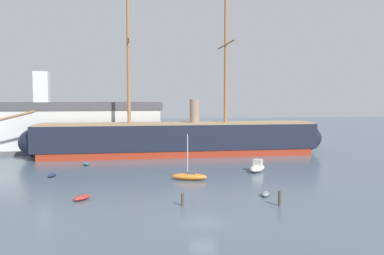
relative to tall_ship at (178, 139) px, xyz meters
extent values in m
plane|color=#4C5B6B|center=(-4.18, -45.03, -3.59)|extent=(400.00, 400.00, 0.00)
cube|color=maroon|center=(0.00, 0.00, -2.87)|extent=(55.70, 9.55, 1.45)
cube|color=black|center=(0.00, 0.00, 0.44)|extent=(58.02, 9.95, 5.16)
ellipsoid|color=black|center=(-26.60, 0.59, -0.28)|extent=(10.58, 8.04, 6.61)
ellipsoid|color=black|center=(26.60, -0.59, -0.28)|extent=(10.58, 8.04, 6.61)
cube|color=#9E7F5B|center=(0.00, 0.00, 3.18)|extent=(56.85, 9.23, 0.31)
cylinder|color=#936642|center=(-10.12, 0.22, 16.45)|extent=(0.72, 0.72, 26.86)
cylinder|color=#936642|center=(-10.12, 0.22, 19.67)|extent=(0.59, 13.89, 0.29)
cylinder|color=#936642|center=(10.12, -0.22, 16.45)|extent=(0.72, 0.72, 26.86)
cylinder|color=#936642|center=(10.12, -0.22, 19.67)|extent=(0.59, 13.89, 0.29)
cylinder|color=#936642|center=(-33.10, 0.73, 4.69)|extent=(9.15, 0.72, 2.75)
cylinder|color=gray|center=(3.47, -0.08, 5.60)|extent=(2.07, 2.07, 5.16)
ellipsoid|color=#B22D28|center=(-16.52, -34.11, -3.30)|extent=(2.45, 2.57, 0.58)
cube|color=#4C4C51|center=(-16.52, -34.11, -3.08)|extent=(0.83, 0.78, 0.09)
ellipsoid|color=gray|center=(5.53, -36.11, -3.33)|extent=(1.81, 2.39, 0.52)
cube|color=#4C4C51|center=(5.53, -36.11, -3.14)|extent=(0.82, 0.53, 0.08)
ellipsoid|color=orange|center=(-2.04, -25.08, -3.09)|extent=(5.44, 3.16, 0.99)
cube|color=#4C4C51|center=(-1.80, -25.17, -2.54)|extent=(1.51, 1.24, 0.52)
cylinder|color=silver|center=(-2.29, -25.00, 0.20)|extent=(0.13, 0.13, 6.00)
ellipsoid|color=#1E284C|center=(-22.33, -18.95, -3.34)|extent=(1.42, 2.25, 0.49)
cube|color=#4C4C51|center=(-22.33, -18.95, -3.16)|extent=(0.80, 0.38, 0.08)
ellipsoid|color=silver|center=(10.05, -20.52, -3.03)|extent=(4.45, 5.04, 1.12)
cube|color=#B2ADA3|center=(10.25, -20.25, -2.14)|extent=(1.91, 1.95, 1.12)
ellipsoid|color=#236670|center=(-18.08, -9.13, -3.34)|extent=(1.51, 2.33, 0.51)
cube|color=beige|center=(-18.08, -9.13, -3.15)|extent=(0.82, 0.41, 0.08)
ellipsoid|color=gray|center=(-32.65, 11.16, -3.04)|extent=(4.14, 5.07, 1.10)
cube|color=#4C4C51|center=(-32.48, 10.88, -2.15)|extent=(1.85, 1.90, 1.10)
ellipsoid|color=#1E284C|center=(27.14, 5.91, -3.03)|extent=(5.09, 2.97, 1.11)
cube|color=#B2ADA3|center=(27.47, 5.98, -2.14)|extent=(1.70, 1.58, 1.11)
ellipsoid|color=silver|center=(-4.35, 18.16, -3.16)|extent=(3.27, 4.59, 0.85)
cube|color=#4C4C51|center=(-4.24, 17.96, -2.69)|extent=(1.17, 1.34, 0.45)
cylinder|color=silver|center=(-4.45, 18.36, -0.33)|extent=(0.11, 0.11, 5.15)
cylinder|color=#4C3D2D|center=(5.44, -40.72, -2.75)|extent=(0.37, 0.37, 1.69)
cylinder|color=#4C3D2D|center=(-5.22, -38.73, -2.90)|extent=(0.32, 0.32, 1.38)
cube|color=#565659|center=(-29.37, 13.57, -3.19)|extent=(57.93, 15.62, 0.80)
cube|color=silver|center=(-29.37, 13.57, 1.46)|extent=(52.66, 13.01, 8.49)
cube|color=#47474C|center=(-29.37, 13.57, 6.62)|extent=(53.71, 13.27, 1.82)
cube|color=silver|center=(-29.46, 13.57, 11.00)|extent=(3.20, 3.20, 6.95)
camera|label=1|loc=(-11.96, -81.60, 8.37)|focal=36.99mm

